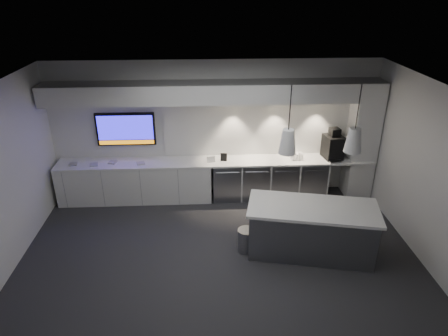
{
  "coord_description": "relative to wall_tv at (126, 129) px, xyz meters",
  "views": [
    {
      "loc": [
        -0.23,
        -5.71,
        4.45
      ],
      "look_at": [
        0.14,
        1.1,
        1.22
      ],
      "focal_mm": 32.0,
      "sensor_mm": 36.0,
      "label": 1
    }
  ],
  "objects": [
    {
      "name": "left_base_cabinets",
      "position": [
        0.15,
        -0.27,
        -1.13
      ],
      "size": [
        3.3,
        0.63,
        0.86
      ],
      "primitive_type": "cube",
      "color": "white",
      "rests_on": "floor"
    },
    {
      "name": "soffit",
      "position": [
        1.9,
        -0.25,
        0.84
      ],
      "size": [
        6.9,
        0.6,
        0.4
      ],
      "primitive_type": "cube",
      "color": "white",
      "rests_on": "wall_back"
    },
    {
      "name": "column",
      "position": [
        5.1,
        -0.25,
        -0.26
      ],
      "size": [
        0.55,
        0.55,
        2.6
      ],
      "primitive_type": "cube",
      "color": "white",
      "rests_on": "floor"
    },
    {
      "name": "tray_a",
      "position": [
        -1.12,
        -0.33,
        -0.65
      ],
      "size": [
        0.19,
        0.19,
        0.02
      ],
      "primitive_type": "cube",
      "rotation": [
        0.0,
        0.0,
        0.18
      ],
      "color": "#ACACAC",
      "rests_on": "back_counter"
    },
    {
      "name": "wall_tv",
      "position": [
        0.0,
        0.0,
        0.0
      ],
      "size": [
        1.25,
        0.07,
        0.72
      ],
      "color": "black",
      "rests_on": "wall_back"
    },
    {
      "name": "bin",
      "position": [
        2.39,
        -2.28,
        -1.34
      ],
      "size": [
        0.35,
        0.35,
        0.44
      ],
      "primitive_type": "cylinder",
      "rotation": [
        0.0,
        0.0,
        -0.14
      ],
      "color": "gray",
      "rests_on": "floor"
    },
    {
      "name": "fridge_unit_a",
      "position": [
        2.15,
        -0.27,
        -1.13
      ],
      "size": [
        0.6,
        0.61,
        0.85
      ],
      "primitive_type": "cube",
      "color": "gray",
      "rests_on": "floor"
    },
    {
      "name": "floor",
      "position": [
        1.9,
        -2.45,
        -1.56
      ],
      "size": [
        7.0,
        7.0,
        0.0
      ],
      "primitive_type": "plane",
      "color": "#2A2A2C",
      "rests_on": "ground"
    },
    {
      "name": "wall_right",
      "position": [
        5.4,
        -2.45,
        -0.06
      ],
      "size": [
        0.0,
        7.0,
        7.0
      ],
      "primitive_type": "plane",
      "rotation": [
        1.57,
        0.0,
        -1.57
      ],
      "color": "silver",
      "rests_on": "floor"
    },
    {
      "name": "sign_black",
      "position": [
        2.09,
        -0.3,
        -0.57
      ],
      "size": [
        0.14,
        0.04,
        0.18
      ],
      "primitive_type": "cube",
      "rotation": [
        0.0,
        0.0,
        -0.15
      ],
      "color": "black",
      "rests_on": "back_counter"
    },
    {
      "name": "ceiling",
      "position": [
        1.9,
        -2.45,
        1.44
      ],
      "size": [
        7.0,
        7.0,
        0.0
      ],
      "primitive_type": "plane",
      "rotation": [
        3.14,
        0.0,
        0.0
      ],
      "color": "black",
      "rests_on": "wall_back"
    },
    {
      "name": "fridge_unit_d",
      "position": [
        4.04,
        -0.27,
        -1.13
      ],
      "size": [
        0.6,
        0.61,
        0.85
      ],
      "primitive_type": "cube",
      "color": "gray",
      "rests_on": "floor"
    },
    {
      "name": "fridge_unit_b",
      "position": [
        2.78,
        -0.27,
        -1.13
      ],
      "size": [
        0.6,
        0.61,
        0.85
      ],
      "primitive_type": "cube",
      "color": "gray",
      "rests_on": "floor"
    },
    {
      "name": "pendant_left",
      "position": [
        2.98,
        -2.38,
        0.59
      ],
      "size": [
        0.28,
        0.28,
        1.1
      ],
      "color": "white",
      "rests_on": "ceiling"
    },
    {
      "name": "cup_cluster",
      "position": [
        3.67,
        -0.3,
        -0.59
      ],
      "size": [
        0.26,
        0.17,
        0.14
      ],
      "primitive_type": null,
      "color": "white",
      "rests_on": "back_counter"
    },
    {
      "name": "tray_d",
      "position": [
        0.31,
        -0.35,
        -0.65
      ],
      "size": [
        0.2,
        0.2,
        0.02
      ],
      "primitive_type": "cube",
      "rotation": [
        0.0,
        0.0,
        0.31
      ],
      "color": "#ACACAC",
      "rests_on": "back_counter"
    },
    {
      "name": "coffee_machine",
      "position": [
        4.47,
        -0.25,
        -0.38
      ],
      "size": [
        0.43,
        0.59,
        0.68
      ],
      "rotation": [
        0.0,
        0.0,
        0.16
      ],
      "color": "black",
      "rests_on": "back_counter"
    },
    {
      "name": "island",
      "position": [
        3.51,
        -2.38,
        -1.09
      ],
      "size": [
        2.37,
        1.39,
        0.94
      ],
      "rotation": [
        0.0,
        0.0,
        -0.21
      ],
      "color": "gray",
      "rests_on": "floor"
    },
    {
      "name": "tray_c",
      "position": [
        -0.3,
        -0.27,
        -0.65
      ],
      "size": [
        0.2,
        0.2,
        0.02
      ],
      "primitive_type": "cube",
      "rotation": [
        0.0,
        0.0,
        -0.29
      ],
      "color": "#ACACAC",
      "rests_on": "back_counter"
    },
    {
      "name": "sign_white",
      "position": [
        1.81,
        -0.36,
        -0.59
      ],
      "size": [
        0.18,
        0.04,
        0.14
      ],
      "primitive_type": "cube",
      "rotation": [
        0.0,
        0.0,
        0.12
      ],
      "color": "white",
      "rests_on": "back_counter"
    },
    {
      "name": "pendant_right",
      "position": [
        4.04,
        -2.38,
        0.59
      ],
      "size": [
        0.28,
        0.28,
        1.1
      ],
      "color": "white",
      "rests_on": "ceiling"
    },
    {
      "name": "tray_b",
      "position": [
        -0.67,
        -0.37,
        -0.65
      ],
      "size": [
        0.19,
        0.19,
        0.02
      ],
      "primitive_type": "cube",
      "rotation": [
        0.0,
        0.0,
        0.19
      ],
      "color": "#ACACAC",
      "rests_on": "back_counter"
    },
    {
      "name": "fridge_unit_c",
      "position": [
        3.41,
        -0.27,
        -1.13
      ],
      "size": [
        0.6,
        0.61,
        0.85
      ],
      "primitive_type": "cube",
      "color": "gray",
      "rests_on": "floor"
    },
    {
      "name": "back_counter",
      "position": [
        1.9,
        -0.27,
        -0.68
      ],
      "size": [
        6.8,
        0.65,
        0.04
      ],
      "primitive_type": "cube",
      "color": "white",
      "rests_on": "left_base_cabinets"
    },
    {
      "name": "wall_front",
      "position": [
        1.9,
        -4.95,
        -0.06
      ],
      "size": [
        7.0,
        0.0,
        7.0
      ],
      "primitive_type": "plane",
      "rotation": [
        -1.57,
        0.0,
        0.0
      ],
      "color": "silver",
      "rests_on": "floor"
    },
    {
      "name": "wall_back",
      "position": [
        1.9,
        0.05,
        -0.06
      ],
      "size": [
        7.0,
        0.0,
        7.0
      ],
      "primitive_type": "plane",
      "rotation": [
        1.57,
        0.0,
        0.0
      ],
      "color": "silver",
      "rests_on": "floor"
    },
    {
      "name": "backsplash",
      "position": [
        3.1,
        0.03,
        -0.01
      ],
      "size": [
        4.6,
        0.03,
        1.3
      ],
      "primitive_type": "cube",
      "color": "white",
      "rests_on": "wall_back"
    }
  ]
}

